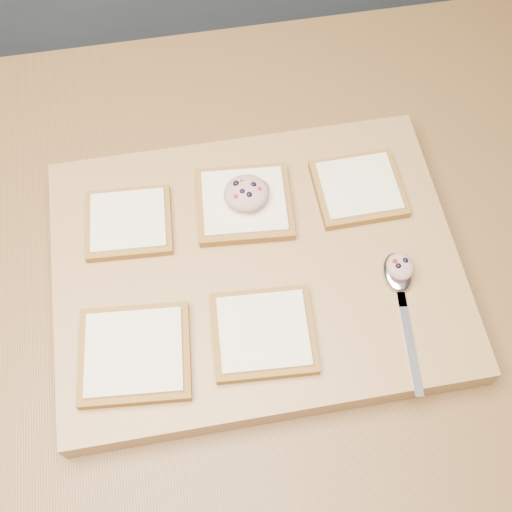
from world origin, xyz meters
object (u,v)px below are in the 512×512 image
(tuna_salad_dollop, at_px, (246,193))
(spoon, at_px, (399,282))
(bread_far_center, at_px, (244,203))
(cutting_board, at_px, (256,268))

(tuna_salad_dollop, distance_m, spoon, 0.22)
(tuna_salad_dollop, bearing_deg, bread_far_center, -164.29)
(cutting_board, relative_size, tuna_salad_dollop, 8.77)
(tuna_salad_dollop, relative_size, spoon, 0.32)
(bread_far_center, relative_size, tuna_salad_dollop, 2.26)
(bread_far_center, xyz_separation_m, tuna_salad_dollop, (0.00, 0.00, 0.02))
(spoon, bearing_deg, bread_far_center, 140.00)
(bread_far_center, bearing_deg, spoon, -40.00)
(tuna_salad_dollop, bearing_deg, spoon, -40.81)
(tuna_salad_dollop, bearing_deg, cutting_board, -91.39)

